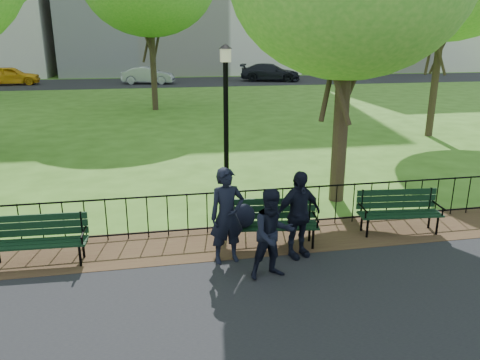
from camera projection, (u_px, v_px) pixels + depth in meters
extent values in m
plane|color=#3A641A|center=(257.00, 278.00, 7.95)|extent=(120.00, 120.00, 0.00)
cube|color=#361F16|center=(240.00, 240.00, 9.35)|extent=(60.00, 1.60, 0.01)
cube|color=black|center=(168.00, 82.00, 40.77)|extent=(70.00, 9.00, 0.01)
cylinder|color=black|center=(236.00, 192.00, 9.56)|extent=(24.00, 0.04, 0.04)
cylinder|color=black|center=(236.00, 226.00, 9.79)|extent=(24.00, 0.04, 0.04)
cylinder|color=black|center=(236.00, 211.00, 9.69)|extent=(0.02, 0.02, 0.90)
cube|color=black|center=(273.00, 226.00, 8.99)|extent=(1.78, 0.70, 0.04)
cube|color=black|center=(272.00, 205.00, 9.13)|extent=(1.72, 0.27, 0.43)
cylinder|color=black|center=(234.00, 241.00, 8.85)|extent=(0.05, 0.05, 0.43)
cylinder|color=black|center=(313.00, 239.00, 8.92)|extent=(0.05, 0.05, 0.43)
cylinder|color=black|center=(234.00, 233.00, 9.18)|extent=(0.05, 0.05, 0.43)
cylinder|color=black|center=(309.00, 232.00, 9.25)|extent=(0.05, 0.05, 0.43)
cylinder|color=black|center=(230.00, 218.00, 8.89)|extent=(0.11, 0.54, 0.04)
cylinder|color=black|center=(316.00, 217.00, 8.97)|extent=(0.11, 0.54, 0.04)
ellipsoid|color=black|center=(244.00, 216.00, 8.79)|extent=(0.47, 0.36, 0.47)
cube|color=black|center=(37.00, 244.00, 8.25)|extent=(1.71, 0.52, 0.04)
cube|color=black|center=(39.00, 221.00, 8.38)|extent=(1.70, 0.11, 0.42)
cylinder|color=black|center=(80.00, 256.00, 8.25)|extent=(0.05, 0.05, 0.42)
cylinder|color=black|center=(83.00, 248.00, 8.57)|extent=(0.05, 0.05, 0.42)
cylinder|color=black|center=(83.00, 232.00, 8.31)|extent=(0.06, 0.53, 0.04)
cube|color=black|center=(400.00, 214.00, 9.59)|extent=(1.73, 0.61, 0.04)
cube|color=black|center=(397.00, 195.00, 9.73)|extent=(1.69, 0.20, 0.42)
cylinder|color=black|center=(367.00, 228.00, 9.43)|extent=(0.05, 0.05, 0.42)
cylinder|color=black|center=(437.00, 226.00, 9.56)|extent=(0.05, 0.05, 0.42)
cylinder|color=black|center=(362.00, 222.00, 9.75)|extent=(0.05, 0.05, 0.42)
cylinder|color=black|center=(429.00, 219.00, 9.88)|extent=(0.05, 0.05, 0.42)
cylinder|color=black|center=(363.00, 208.00, 9.47)|extent=(0.09, 0.53, 0.04)
cylinder|color=black|center=(438.00, 205.00, 9.61)|extent=(0.09, 0.53, 0.04)
cylinder|color=black|center=(227.00, 190.00, 12.20)|extent=(0.30, 0.30, 0.17)
cylinder|color=black|center=(226.00, 129.00, 11.73)|extent=(0.13, 0.13, 3.38)
cube|color=beige|center=(225.00, 55.00, 11.20)|extent=(0.23, 0.23, 0.32)
cone|color=black|center=(225.00, 46.00, 11.13)|extent=(0.34, 0.34, 0.13)
cylinder|color=#2D2116|center=(340.00, 137.00, 11.22)|extent=(0.36, 0.36, 3.21)
cylinder|color=#2D2116|center=(434.00, 86.00, 18.53)|extent=(0.29, 0.29, 4.00)
cylinder|color=#2D2116|center=(154.00, 71.00, 25.18)|extent=(0.33, 0.33, 4.15)
imported|color=black|center=(227.00, 216.00, 8.26)|extent=(0.70, 0.52, 1.75)
imported|color=black|center=(273.00, 234.00, 7.73)|extent=(0.81, 0.50, 1.56)
imported|color=black|center=(298.00, 215.00, 8.47)|extent=(1.03, 0.66, 1.64)
imported|color=#ECA813|center=(11.00, 75.00, 38.32)|extent=(4.57, 2.13, 1.52)
imported|color=#9FA2A6|center=(148.00, 75.00, 39.14)|extent=(4.51, 2.38, 1.41)
imported|color=black|center=(270.00, 72.00, 41.47)|extent=(5.66, 3.71, 1.52)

